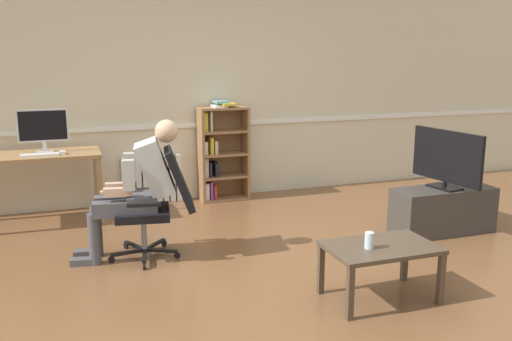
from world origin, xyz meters
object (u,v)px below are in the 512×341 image
object	(u,v)px
computer_desk	(39,164)
person_seated	(137,186)
drinking_glass	(369,240)
radiator	(152,180)
tv_screen	(447,158)
office_chair	(159,199)
coffee_table	(381,252)
imac_monitor	(43,127)
keyboard	(40,155)
bookshelf	(220,153)
tv_stand	(443,210)
computer_mouse	(63,153)

from	to	relation	value
computer_desk	person_seated	world-z (taller)	person_seated
drinking_glass	radiator	bearing A→B (deg)	108.11
person_seated	tv_screen	size ratio (longest dim) A/B	1.43
office_chair	coffee_table	size ratio (longest dim) A/B	1.22
imac_monitor	keyboard	world-z (taller)	imac_monitor
keyboard	drinking_glass	size ratio (longest dim) A/B	3.13
computer_desk	tv_screen	size ratio (longest dim) A/B	1.45
bookshelf	radiator	world-z (taller)	bookshelf
tv_stand	drinking_glass	xyz separation A→B (m)	(-1.55, -1.15, 0.25)
keyboard	computer_mouse	size ratio (longest dim) A/B	3.78
bookshelf	drinking_glass	world-z (taller)	bookshelf
bookshelf	coffee_table	size ratio (longest dim) A/B	1.51
computer_mouse	drinking_glass	distance (m)	3.41
office_chair	drinking_glass	bearing A→B (deg)	50.30
tv_screen	drinking_glass	world-z (taller)	tv_screen
keyboard	tv_stand	world-z (taller)	keyboard
office_chair	tv_stand	xyz separation A→B (m)	(2.81, -0.29, -0.30)
tv_stand	tv_screen	xyz separation A→B (m)	(0.00, 0.00, 0.54)
computer_mouse	tv_stand	xyz separation A→B (m)	(3.59, -1.56, -0.54)
computer_desk	imac_monitor	size ratio (longest dim) A/B	2.41
computer_desk	keyboard	world-z (taller)	keyboard
tv_stand	imac_monitor	bearing A→B (deg)	154.94
office_chair	tv_screen	bearing A→B (deg)	93.14
imac_monitor	person_seated	size ratio (longest dim) A/B	0.42
person_seated	coffee_table	size ratio (longest dim) A/B	1.53
keyboard	office_chair	world-z (taller)	office_chair
computer_desk	computer_mouse	bearing A→B (deg)	-26.52
coffee_table	drinking_glass	world-z (taller)	drinking_glass
office_chair	keyboard	bearing A→B (deg)	-132.29
radiator	tv_stand	size ratio (longest dim) A/B	0.68
bookshelf	coffee_table	world-z (taller)	bookshelf
tv_stand	coffee_table	size ratio (longest dim) A/B	1.29
imac_monitor	computer_mouse	size ratio (longest dim) A/B	5.17
radiator	drinking_glass	xyz separation A→B (m)	(1.05, -3.22, 0.19)
keyboard	bookshelf	distance (m)	2.09
computer_desk	tv_stand	size ratio (longest dim) A/B	1.20
person_seated	office_chair	bearing A→B (deg)	90.00
computer_desk	imac_monitor	distance (m)	0.39
computer_mouse	bookshelf	distance (m)	1.87
tv_screen	office_chair	bearing A→B (deg)	75.47
computer_desk	tv_stand	xyz separation A→B (m)	(3.83, -1.68, -0.41)
office_chair	person_seated	world-z (taller)	person_seated
computer_mouse	bookshelf	size ratio (longest dim) A/B	0.08
keyboard	person_seated	bearing A→B (deg)	-56.18
keyboard	drinking_glass	xyz separation A→B (m)	(2.27, -2.69, -0.29)
computer_mouse	bookshelf	bearing A→B (deg)	12.80
computer_desk	tv_screen	xyz separation A→B (m)	(3.83, -1.68, 0.12)
imac_monitor	computer_desk	bearing A→B (deg)	-129.80
radiator	tv_screen	bearing A→B (deg)	-38.56
imac_monitor	tv_stand	bearing A→B (deg)	-25.06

